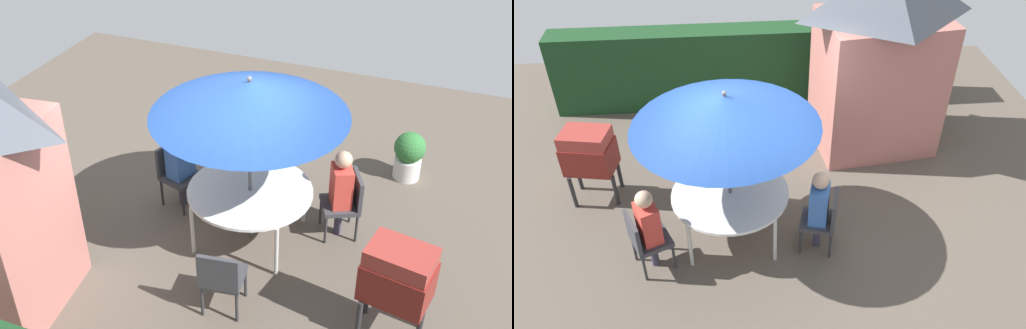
# 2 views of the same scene
# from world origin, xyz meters

# --- Properties ---
(ground_plane) EXTENTS (11.00, 11.00, 0.00)m
(ground_plane) POSITION_xyz_m (0.00, 0.00, 0.00)
(ground_plane) COLOR brown
(hedge_backdrop) EXTENTS (7.13, 0.58, 1.50)m
(hedge_backdrop) POSITION_xyz_m (0.00, 3.50, 0.75)
(hedge_backdrop) COLOR #193D1E
(hedge_backdrop) RESTS_ON ground
(garden_shed) EXTENTS (2.17, 1.71, 3.19)m
(garden_shed) POSITION_xyz_m (2.06, 1.93, 1.63)
(garden_shed) COLOR #B26B60
(garden_shed) RESTS_ON ground
(patio_table) EXTENTS (1.58, 1.58, 0.76)m
(patio_table) POSITION_xyz_m (-0.42, -0.14, 0.71)
(patio_table) COLOR white
(patio_table) RESTS_ON ground
(patio_umbrella) EXTENTS (2.35, 2.35, 2.31)m
(patio_umbrella) POSITION_xyz_m (-0.42, -0.14, 2.04)
(patio_umbrella) COLOR #4C4C51
(patio_umbrella) RESTS_ON ground
(bbq_grill) EXTENTS (0.78, 0.62, 1.20)m
(bbq_grill) POSITION_xyz_m (-2.43, 0.83, 0.85)
(bbq_grill) COLOR maroon
(bbq_grill) RESTS_ON ground
(chair_near_shed) EXTENTS (0.62, 0.61, 0.90)m
(chair_near_shed) POSITION_xyz_m (-1.54, -0.67, 0.52)
(chair_near_shed) COLOR #38383D
(chair_near_shed) RESTS_ON ground
(chair_far_side) EXTENTS (0.57, 0.57, 0.90)m
(chair_far_side) POSITION_xyz_m (0.82, -0.50, 0.52)
(chair_far_side) COLOR #38383D
(chair_far_side) RESTS_ON ground
(chair_toward_hedge) EXTENTS (0.52, 0.52, 0.90)m
(chair_toward_hedge) POSITION_xyz_m (-0.60, 1.19, 0.52)
(chair_toward_hedge) COLOR #38383D
(chair_toward_hedge) RESTS_ON ground
(person_in_red) EXTENTS (0.36, 0.41, 1.26)m
(person_in_red) POSITION_xyz_m (-1.46, -0.63, 0.78)
(person_in_red) COLOR #CC3D33
(person_in_red) RESTS_ON ground
(person_in_blue) EXTENTS (0.32, 0.39, 1.26)m
(person_in_blue) POSITION_xyz_m (0.74, -0.47, 0.78)
(person_in_blue) COLOR #3866B2
(person_in_blue) RESTS_ON ground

